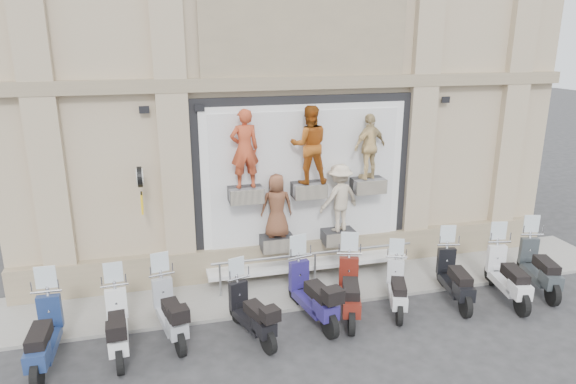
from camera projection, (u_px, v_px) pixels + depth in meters
name	position (u px, v px, depth m)	size (l,w,h in m)	color
ground	(344.00, 330.00, 10.70)	(90.00, 90.00, 0.00)	#2A2A2D
sidewalk	(313.00, 284.00, 12.64)	(16.00, 2.20, 0.08)	#999691
building	(267.00, 33.00, 15.46)	(14.00, 8.60, 12.00)	tan
shop_vitrine	(309.00, 183.00, 12.55)	(5.60, 0.94, 4.30)	black
guard_rail	(315.00, 270.00, 12.42)	(5.06, 0.10, 0.93)	#9EA0A5
clock_sign_bracket	(140.00, 183.00, 11.22)	(0.10, 0.80, 1.02)	black
scooter_a	(42.00, 324.00, 9.34)	(0.61, 2.08, 1.69)	navy
scooter_b	(116.00, 315.00, 9.76)	(0.58, 1.97, 1.60)	white
scooter_c	(169.00, 301.00, 10.25)	(0.58, 1.98, 1.61)	#93969F
scooter_d	(251.00, 303.00, 10.27)	(0.55, 1.87, 1.52)	black
scooter_e	(312.00, 284.00, 10.87)	(0.62, 2.11, 1.72)	navy
scooter_f	(350.00, 280.00, 11.05)	(0.61, 2.08, 1.69)	#5B170F
scooter_g	(398.00, 279.00, 11.34)	(0.53, 1.80, 1.46)	#BABCC2
scooter_h	(456.00, 268.00, 11.69)	(0.58, 1.99, 1.62)	black
scooter_i	(509.00, 266.00, 11.75)	(0.60, 2.06, 1.67)	silver
scooter_j	(541.00, 258.00, 12.21)	(0.60, 2.06, 1.67)	#2B3135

